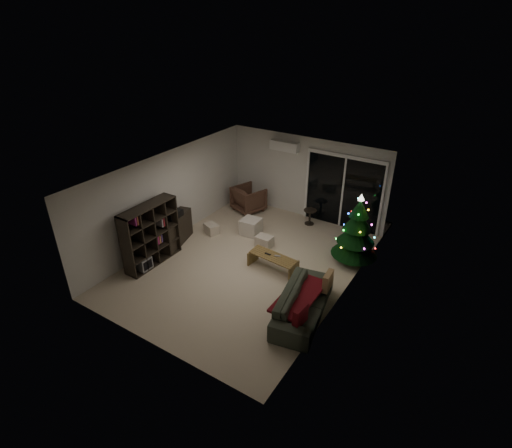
% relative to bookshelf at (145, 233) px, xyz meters
% --- Properties ---
extents(room, '(6.50, 7.51, 2.60)m').
position_rel_bookshelf_xyz_m(room, '(2.71, 2.65, 0.22)').
color(room, beige).
rests_on(room, ground).
extents(bookshelf, '(0.56, 1.62, 1.59)m').
position_rel_bookshelf_xyz_m(bookshelf, '(0.00, 0.00, 0.00)').
color(bookshelf, black).
rests_on(bookshelf, floor).
extents(media_cabinet, '(0.82, 1.39, 0.82)m').
position_rel_bookshelf_xyz_m(media_cabinet, '(0.00, 0.97, -0.39)').
color(media_cabinet, black).
rests_on(media_cabinet, floor).
extents(stereo, '(0.41, 0.49, 0.17)m').
position_rel_bookshelf_xyz_m(stereo, '(0.00, 0.97, 0.11)').
color(stereo, black).
rests_on(stereo, media_cabinet).
extents(armchair, '(1.10, 1.12, 0.80)m').
position_rel_bookshelf_xyz_m(armchair, '(0.61, 3.78, -0.39)').
color(armchair, brown).
rests_on(armchair, floor).
extents(ottoman, '(0.54, 0.54, 0.46)m').
position_rel_bookshelf_xyz_m(ottoman, '(1.49, 2.54, -0.57)').
color(ottoman, silver).
rests_on(ottoman, floor).
extents(cardboard_box_a, '(0.48, 0.43, 0.29)m').
position_rel_bookshelf_xyz_m(cardboard_box_a, '(0.52, 1.96, -0.65)').
color(cardboard_box_a, beige).
rests_on(cardboard_box_a, floor).
extents(cardboard_box_b, '(0.44, 0.34, 0.31)m').
position_rel_bookshelf_xyz_m(cardboard_box_b, '(2.18, 2.15, -0.64)').
color(cardboard_box_b, beige).
rests_on(cardboard_box_b, floor).
extents(side_table, '(0.49, 0.49, 0.47)m').
position_rel_bookshelf_xyz_m(side_table, '(2.65, 3.98, -0.56)').
color(side_table, black).
rests_on(side_table, floor).
extents(floor_lamp, '(0.27, 0.27, 1.70)m').
position_rel_bookshelf_xyz_m(floor_lamp, '(0.86, 4.53, 0.06)').
color(floor_lamp, black).
rests_on(floor_lamp, floor).
extents(sofa, '(1.20, 2.23, 0.62)m').
position_rel_bookshelf_xyz_m(sofa, '(4.30, 0.22, -0.49)').
color(sofa, '#2F342C').
rests_on(sofa, floor).
extents(sofa_throw, '(0.66, 1.53, 0.05)m').
position_rel_bookshelf_xyz_m(sofa_throw, '(4.20, 0.22, -0.35)').
color(sofa_throw, '#520C14').
rests_on(sofa_throw, sofa).
extents(cushion_a, '(0.16, 0.42, 0.41)m').
position_rel_bookshelf_xyz_m(cushion_a, '(4.55, 0.87, -0.24)').
color(cushion_a, '#A1875A').
rests_on(cushion_a, sofa).
extents(cushion_b, '(0.15, 0.41, 0.41)m').
position_rel_bookshelf_xyz_m(cushion_b, '(4.55, -0.43, -0.24)').
color(cushion_b, '#520C14').
rests_on(cushion_b, sofa).
extents(coffee_table, '(1.26, 0.55, 0.39)m').
position_rel_bookshelf_xyz_m(coffee_table, '(2.93, 1.33, -0.60)').
color(coffee_table, olive).
rests_on(coffee_table, floor).
extents(remote_a, '(0.15, 0.05, 0.02)m').
position_rel_bookshelf_xyz_m(remote_a, '(2.78, 1.33, -0.40)').
color(remote_a, black).
rests_on(remote_a, coffee_table).
extents(remote_b, '(0.15, 0.09, 0.02)m').
position_rel_bookshelf_xyz_m(remote_b, '(3.03, 1.38, -0.40)').
color(remote_b, slate).
rests_on(remote_b, coffee_table).
extents(christmas_tree, '(1.45, 1.45, 1.87)m').
position_rel_bookshelf_xyz_m(christmas_tree, '(4.47, 2.76, 0.14)').
color(christmas_tree, '#0C4112').
rests_on(christmas_tree, floor).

